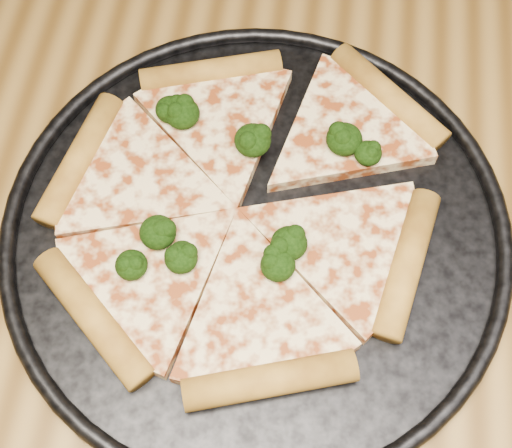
# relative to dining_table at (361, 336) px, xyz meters

# --- Properties ---
(ground) EXTENTS (4.00, 4.00, 0.00)m
(ground) POSITION_rel_dining_table_xyz_m (0.00, 0.00, -0.66)
(ground) COLOR brown
(ground) RESTS_ON ground
(dining_table) EXTENTS (1.20, 0.90, 0.75)m
(dining_table) POSITION_rel_dining_table_xyz_m (0.00, 0.00, 0.00)
(dining_table) COLOR olive
(dining_table) RESTS_ON ground
(pizza_pan) EXTENTS (0.41, 0.41, 0.02)m
(pizza_pan) POSITION_rel_dining_table_xyz_m (-0.10, 0.05, 0.10)
(pizza_pan) COLOR black
(pizza_pan) RESTS_ON dining_table
(pizza) EXTENTS (0.33, 0.34, 0.02)m
(pizza) POSITION_rel_dining_table_xyz_m (-0.11, 0.06, 0.11)
(pizza) COLOR #F8D698
(pizza) RESTS_ON pizza_pan
(broccoli_florets) EXTENTS (0.20, 0.17, 0.02)m
(broccoli_florets) POSITION_rel_dining_table_xyz_m (-0.12, 0.07, 0.12)
(broccoli_florets) COLOR black
(broccoli_florets) RESTS_ON pizza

